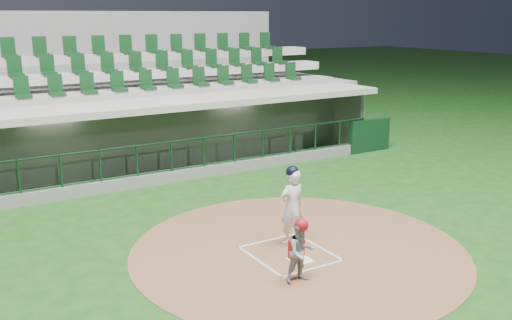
% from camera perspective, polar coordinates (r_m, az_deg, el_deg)
% --- Properties ---
extents(ground, '(120.00, 120.00, 0.00)m').
position_cam_1_polar(ground, '(12.43, 2.58, -8.92)').
color(ground, '#143F12').
rests_on(ground, ground).
extents(dirt_circle, '(7.20, 7.20, 0.01)m').
position_cam_1_polar(dirt_circle, '(12.44, 4.26, -8.91)').
color(dirt_circle, brown).
rests_on(dirt_circle, ground).
extents(home_plate, '(0.43, 0.43, 0.02)m').
position_cam_1_polar(home_plate, '(11.90, 4.47, -9.95)').
color(home_plate, silver).
rests_on(home_plate, dirt_circle).
extents(batter_box_chalk, '(1.55, 1.80, 0.01)m').
position_cam_1_polar(batter_box_chalk, '(12.20, 3.37, -9.32)').
color(batter_box_chalk, silver).
rests_on(batter_box_chalk, ground).
extents(dugout_structure, '(16.40, 3.70, 3.00)m').
position_cam_1_polar(dugout_structure, '(18.86, -10.62, 2.01)').
color(dugout_structure, slate).
rests_on(dugout_structure, ground).
extents(seating_deck, '(17.00, 6.72, 5.15)m').
position_cam_1_polar(seating_deck, '(21.64, -13.64, 4.67)').
color(seating_deck, gray).
rests_on(seating_deck, ground).
extents(batter, '(0.86, 0.86, 1.77)m').
position_cam_1_polar(batter, '(12.44, 3.61, -4.50)').
color(batter, white).
rests_on(batter, dirt_circle).
extents(catcher, '(0.60, 0.48, 1.25)m').
position_cam_1_polar(catcher, '(10.81, 4.50, -9.02)').
color(catcher, gray).
rests_on(catcher, dirt_circle).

